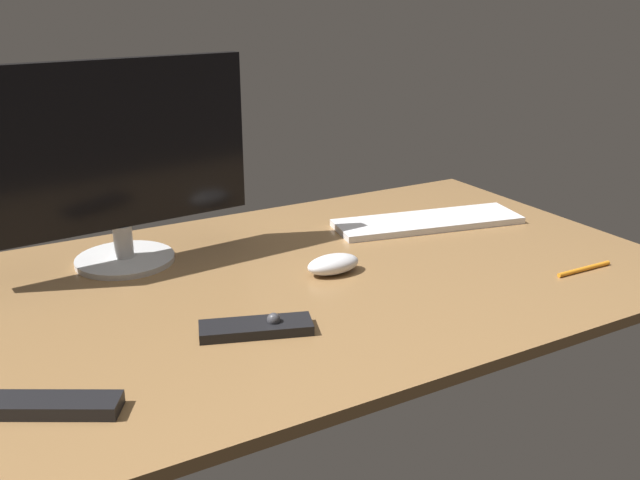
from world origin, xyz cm
name	(u,v)px	position (x,y,z in cm)	size (l,w,h in cm)	color
desk	(306,280)	(0.00, 0.00, 1.00)	(140.00, 84.00, 2.00)	olive
monitor	(115,158)	(-28.05, 23.71, 23.22)	(53.17, 19.36, 39.38)	silver
keyboard	(428,222)	(38.76, 12.73, 2.74)	(43.32, 12.65, 1.49)	white
computer_mouse	(333,264)	(5.09, -1.57, 3.83)	(10.70, 5.84, 3.65)	silver
media_remote	(257,327)	(-17.82, -16.77, 2.89)	(18.73, 11.27, 3.11)	black
tv_remote	(47,405)	(-50.62, -23.62, 2.95)	(18.93, 4.65, 1.90)	black
pen	(584,269)	(47.72, -24.44, 2.43)	(0.87, 0.87, 13.52)	orange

